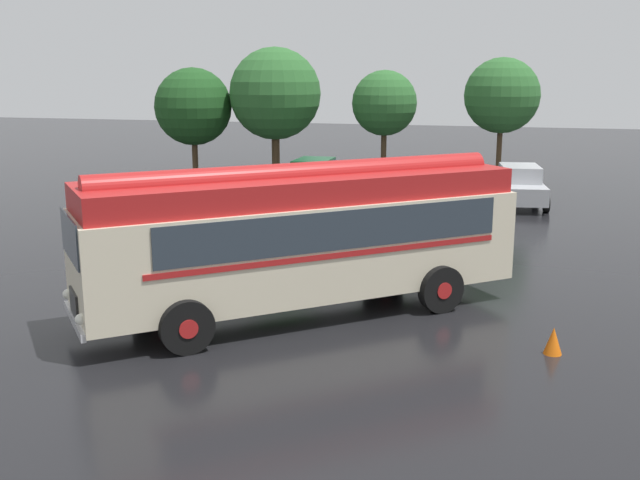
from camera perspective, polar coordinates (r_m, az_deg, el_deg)
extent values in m
plane|color=black|center=(17.83, -3.29, -5.08)|extent=(120.00, 120.00, 0.00)
cube|color=beige|center=(16.91, -1.32, -0.43)|extent=(9.22, 8.40, 2.10)
cube|color=red|center=(16.65, -1.34, 4.02)|extent=(8.94, 8.12, 0.56)
cylinder|color=red|center=(16.61, -1.34, 4.91)|extent=(7.60, 6.64, 0.60)
cube|color=#2D3842|center=(15.80, 1.56, 0.73)|extent=(6.10, 5.23, 0.84)
cube|color=#2D3842|center=(18.04, -2.11, 2.26)|extent=(6.10, 5.23, 0.84)
cube|color=red|center=(15.88, 1.22, -1.20)|extent=(6.25, 5.36, 0.12)
cube|color=red|center=(18.11, -2.38, 0.55)|extent=(6.25, 5.36, 0.12)
cube|color=#2D3842|center=(15.44, -18.54, 0.16)|extent=(1.46, 1.69, 0.88)
cube|color=black|center=(15.79, -18.21, -4.70)|extent=(0.63, 0.72, 0.56)
cube|color=silver|center=(15.88, -18.20, -5.84)|extent=(1.62, 1.87, 0.16)
sphere|color=white|center=(14.94, -17.77, -5.78)|extent=(0.22, 0.22, 0.22)
sphere|color=white|center=(16.65, -18.66, -3.93)|extent=(0.22, 0.22, 0.22)
cylinder|color=black|center=(15.02, -10.12, -6.54)|extent=(1.02, 0.93, 1.10)
cylinder|color=red|center=(15.02, -10.12, -6.54)|extent=(0.50, 0.49, 0.39)
cylinder|color=black|center=(17.42, -12.44, -3.91)|extent=(1.02, 0.93, 1.10)
cylinder|color=red|center=(17.42, -12.44, -3.91)|extent=(0.50, 0.49, 0.39)
cylinder|color=black|center=(17.48, 9.20, -3.72)|extent=(1.02, 0.93, 1.10)
cylinder|color=red|center=(17.48, 9.20, -3.72)|extent=(0.50, 0.49, 0.39)
cylinder|color=black|center=(19.58, 4.88, -1.79)|extent=(1.02, 0.93, 1.10)
cylinder|color=red|center=(19.58, 4.88, -1.79)|extent=(0.50, 0.49, 0.39)
cube|color=#144C28|center=(32.89, -0.55, 4.45)|extent=(1.75, 4.22, 0.70)
cube|color=#144C28|center=(32.95, -0.49, 5.64)|extent=(1.52, 2.20, 0.64)
cube|color=#2D3842|center=(32.76, 0.80, 5.59)|extent=(0.05, 1.93, 0.50)
cube|color=#2D3842|center=(33.15, -1.76, 5.67)|extent=(0.05, 1.93, 0.50)
cylinder|color=black|center=(31.49, 0.39, 3.42)|extent=(0.21, 0.64, 0.64)
cylinder|color=black|center=(31.95, -2.68, 3.55)|extent=(0.21, 0.64, 0.64)
cylinder|color=black|center=(33.99, 1.45, 4.12)|extent=(0.21, 0.64, 0.64)
cylinder|color=black|center=(34.42, -1.42, 4.23)|extent=(0.21, 0.64, 0.64)
cube|color=#4C5156|center=(31.59, 3.85, 4.07)|extent=(2.27, 4.40, 0.70)
cube|color=#4C5156|center=(31.63, 3.96, 5.30)|extent=(1.79, 2.37, 0.64)
cube|color=#2D3842|center=(31.39, 5.27, 5.22)|extent=(0.30, 1.92, 0.50)
cube|color=#2D3842|center=(31.89, 2.67, 5.38)|extent=(0.30, 1.92, 0.50)
cylinder|color=black|center=(30.15, 4.60, 2.96)|extent=(0.29, 0.66, 0.64)
cylinder|color=black|center=(30.74, 1.49, 3.19)|extent=(0.29, 0.66, 0.64)
cylinder|color=black|center=(32.59, 6.07, 3.67)|extent=(0.29, 0.66, 0.64)
cylinder|color=black|center=(33.14, 3.15, 3.88)|extent=(0.29, 0.66, 0.64)
cube|color=black|center=(31.29, 9.53, 3.83)|extent=(2.19, 4.37, 0.70)
cube|color=black|center=(31.35, 9.57, 5.09)|extent=(1.75, 2.35, 0.64)
cube|color=#2D3842|center=(31.38, 10.95, 5.04)|extent=(0.26, 1.92, 0.50)
cube|color=#2D3842|center=(31.34, 8.18, 5.13)|extent=(0.26, 1.92, 0.50)
cylinder|color=black|center=(30.10, 11.23, 2.74)|extent=(0.28, 0.66, 0.64)
cylinder|color=black|center=(30.06, 7.87, 2.85)|extent=(0.28, 0.66, 0.64)
cylinder|color=black|center=(32.67, 11.00, 3.53)|extent=(0.28, 0.66, 0.64)
cylinder|color=black|center=(32.62, 7.91, 3.63)|extent=(0.28, 0.66, 0.64)
cube|color=#B7BABF|center=(31.75, 14.96, 3.70)|extent=(2.26, 4.39, 0.70)
cube|color=#B7BABF|center=(31.80, 14.99, 4.94)|extent=(1.78, 2.37, 0.64)
cube|color=#2D3842|center=(31.91, 16.34, 4.88)|extent=(0.29, 1.92, 0.50)
cube|color=#2D3842|center=(31.70, 13.63, 4.99)|extent=(0.29, 1.92, 0.50)
cylinder|color=black|center=(30.67, 16.86, 2.61)|extent=(0.29, 0.66, 0.64)
cylinder|color=black|center=(30.42, 13.59, 2.72)|extent=(0.29, 0.66, 0.64)
cylinder|color=black|center=(33.20, 16.14, 3.41)|extent=(0.29, 0.66, 0.64)
cylinder|color=black|center=(32.97, 13.11, 3.51)|extent=(0.29, 0.66, 0.64)
cylinder|color=#4C3823|center=(38.88, -9.49, 6.22)|extent=(0.30, 0.30, 2.21)
sphere|color=#1E4C1E|center=(38.67, -9.63, 9.99)|extent=(3.87, 3.87, 3.87)
sphere|color=#1E4C1E|center=(38.56, -8.88, 10.51)|extent=(2.52, 2.52, 2.52)
cylinder|color=#4C3823|center=(37.91, -3.39, 6.52)|extent=(0.40, 0.40, 2.62)
sphere|color=#2D662D|center=(37.70, -3.45, 11.07)|extent=(4.53, 4.53, 4.53)
sphere|color=#2D662D|center=(37.61, -3.58, 11.44)|extent=(3.07, 3.07, 3.07)
cylinder|color=#4C3823|center=(37.07, 4.86, 6.43)|extent=(0.27, 0.27, 2.72)
sphere|color=#2D662D|center=(36.87, 4.94, 10.36)|extent=(3.15, 3.15, 3.15)
sphere|color=#2D662D|center=(36.69, 4.30, 10.60)|extent=(1.77, 1.77, 1.77)
cylinder|color=#4C3823|center=(36.80, 13.46, 6.28)|extent=(0.25, 0.25, 2.98)
sphere|color=#2D662D|center=(36.61, 13.69, 10.65)|extent=(3.52, 3.52, 3.52)
sphere|color=#2D662D|center=(36.28, 13.07, 10.93)|extent=(2.08, 2.08, 2.08)
cone|color=orange|center=(15.55, 17.35, -7.33)|extent=(0.36, 0.36, 0.55)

